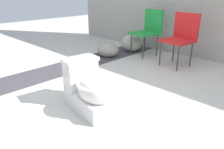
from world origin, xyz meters
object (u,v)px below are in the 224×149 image
(folding_chair_left, at_px, (149,28))
(boulder_far, at_px, (108,50))
(toilet, at_px, (92,89))
(boulder_near, at_px, (132,43))
(folding_chair_middle, at_px, (182,34))

(folding_chair_left, distance_m, boulder_far, 0.86)
(toilet, bearing_deg, boulder_near, 128.32)
(toilet, distance_m, boulder_far, 1.89)
(toilet, distance_m, boulder_near, 2.37)
(folding_chair_middle, distance_m, boulder_far, 1.32)
(folding_chair_middle, bearing_deg, toilet, 9.55)
(toilet, xyz_separation_m, folding_chair_left, (-0.80, 2.08, 0.29))
(boulder_far, bearing_deg, boulder_near, 85.17)
(boulder_near, bearing_deg, folding_chair_left, 3.52)
(toilet, xyz_separation_m, boulder_far, (-1.23, 1.44, -0.08))
(boulder_near, xyz_separation_m, boulder_far, (-0.05, -0.62, -0.03))
(folding_chair_left, relative_size, boulder_near, 1.96)
(toilet, bearing_deg, folding_chair_left, 119.55)
(folding_chair_middle, height_order, boulder_near, folding_chair_middle)
(folding_chair_middle, height_order, boulder_far, folding_chair_middle)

